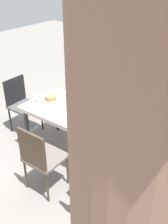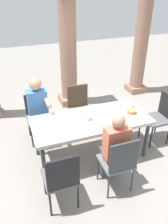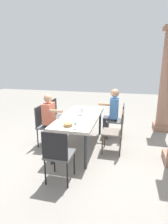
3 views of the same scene
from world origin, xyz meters
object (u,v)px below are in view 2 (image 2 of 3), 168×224
bread_basket (131,111)px  chair_head_east (160,115)px  stone_column_centre (68,50)px  water_pitcher (86,116)px  plate_2 (121,105)px  diner_man_white (114,147)px  diner_woman_green (39,111)px  chair_mid_north (79,106)px  plate_1 (97,127)px  dining_table (91,122)px  chair_west_south (61,177)px  chair_west_north (38,114)px  plate_0 (45,119)px  stone_column_far (141,42)px  chair_mid_south (119,161)px  wine_glass_2 (132,101)px

bread_basket → chair_head_east: bearing=4.0°
stone_column_centre → water_pitcher: stone_column_centre is taller
plate_2 → diner_man_white: bearing=-122.7°
diner_woman_green → bread_basket: bearing=-25.9°
chair_head_east → plate_2: chair_head_east is taller
chair_mid_north → plate_1: 1.12m
water_pitcher → diner_man_white: bearing=-75.3°
dining_table → chair_west_south: size_ratio=2.02×
chair_west_north → stone_column_centre: size_ratio=0.34×
plate_1 → plate_2: size_ratio=1.13×
chair_mid_north → water_pitcher: 0.90m
dining_table → plate_0: 0.75m
diner_man_white → bread_basket: (0.63, 0.61, 0.12)m
diner_woman_green → water_pitcher: size_ratio=7.60×
stone_column_centre → plate_2: bearing=-77.1°
diner_woman_green → chair_west_south: bearing=-90.1°
stone_column_centre → water_pitcher: bearing=-99.1°
stone_column_far → plate_1: 3.23m
chair_mid_north → water_pitcher: size_ratio=5.52×
chair_west_south → diner_woman_green: (0.00, 1.51, 0.16)m
diner_man_white → chair_west_north: bearing=119.0°
water_pitcher → dining_table: bearing=-6.1°
stone_column_far → bread_basket: (-1.44, -2.13, -0.56)m
chair_mid_south → diner_man_white: bearing=89.0°
water_pitcher → chair_west_north: bearing=128.3°
plate_0 → bread_basket: (1.42, -0.30, 0.02)m
diner_man_white → water_pitcher: diner_man_white is taller
diner_woman_green → chair_head_east: bearing=-17.3°
plate_1 → chair_mid_north: bearing=85.8°
chair_west_south → plate_0: (0.04, 1.10, 0.23)m
dining_table → wine_glass_2: 0.86m
stone_column_far → wine_glass_2: size_ratio=18.64×
chair_mid_north → chair_west_north: bearing=-179.6°
dining_table → bread_basket: bearing=-3.7°
chair_head_east → water_pitcher: 1.50m
wine_glass_2 → water_pitcher: (-0.91, -0.13, -0.03)m
dining_table → water_pitcher: bearing=173.9°
chair_west_south → plate_1: chair_west_south is taller
chair_head_east → plate_0: size_ratio=3.88×
dining_table → diner_man_white: (0.09, -0.66, -0.03)m
chair_west_north → diner_man_white: size_ratio=0.72×
diner_woman_green → bread_basket: size_ratio=7.69×
diner_man_white → plate_1: (-0.08, 0.42, 0.10)m
chair_west_south → wine_glass_2: size_ratio=6.43×
chair_head_east → stone_column_far: stone_column_far is taller
plate_0 → wine_glass_2: wine_glass_2 is taller
diner_man_white → wine_glass_2: diner_man_white is taller
chair_mid_north → chair_mid_south: 1.69m
dining_table → stone_column_centre: stone_column_centre is taller
plate_0 → bread_basket: bearing=-11.9°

